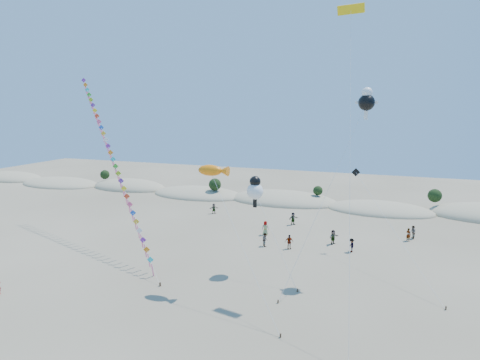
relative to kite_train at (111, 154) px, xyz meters
name	(u,v)px	position (x,y,z in m)	size (l,w,h in m)	color
ground	(126,342)	(14.30, -17.97, -10.61)	(160.00, 160.00, 0.00)	#786A53
dune_ridge	(288,201)	(15.36, 27.17, -10.50)	(145.30, 11.49, 5.57)	tan
kite_train	(111,154)	(0.00, 0.00, 0.00)	(22.74, 17.85, 20.65)	#3F2D1E
fish_kite	(213,171)	(16.50, -7.57, 0.00)	(9.24, 6.79, 11.14)	#3F2D1E
cartoon_kite_low	(255,189)	(18.84, -2.92, -2.37)	(5.94, 4.29, 9.55)	#3F2D1E
cartoon_kite_high	(366,101)	(28.59, -0.18, 6.02)	(6.82, 9.60, 17.88)	#3F2D1E
parafoil_kite	(351,15)	(27.10, -2.96, 12.97)	(3.30, 14.08, 24.54)	#3F2D1E
dark_kite	(377,204)	(30.02, 3.41, -4.40)	(8.81, 12.81, 9.34)	#3F2D1E
beachgoers	(304,229)	(21.42, 9.60, -9.78)	(29.11, 12.60, 1.81)	slate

